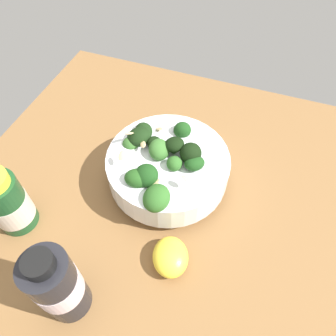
# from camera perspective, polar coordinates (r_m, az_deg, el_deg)

# --- Properties ---
(ground_plane) EXTENTS (0.68, 0.68, 0.04)m
(ground_plane) POSITION_cam_1_polar(r_m,az_deg,el_deg) (0.62, -3.13, -3.56)
(ground_plane) COLOR brown
(bowl_of_broccoli) EXTENTS (0.22, 0.22, 0.11)m
(bowl_of_broccoli) POSITION_cam_1_polar(r_m,az_deg,el_deg) (0.56, -0.29, 0.42)
(bowl_of_broccoli) COLOR white
(bowl_of_broccoli) RESTS_ON ground_plane
(lemon_wedge) EXTENTS (0.08, 0.08, 0.04)m
(lemon_wedge) POSITION_cam_1_polar(r_m,az_deg,el_deg) (0.51, 0.43, -15.63)
(lemon_wedge) COLOR yellow
(lemon_wedge) RESTS_ON ground_plane
(bottle_tall) EXTENTS (0.06, 0.06, 0.16)m
(bottle_tall) POSITION_cam_1_polar(r_m,az_deg,el_deg) (0.46, -19.17, -19.25)
(bottle_tall) COLOR black
(bottle_tall) RESTS_ON ground_plane
(bottle_short) EXTENTS (0.06, 0.06, 0.13)m
(bottle_short) POSITION_cam_1_polar(r_m,az_deg,el_deg) (0.57, -26.74, -5.70)
(bottle_short) COLOR #194723
(bottle_short) RESTS_ON ground_plane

